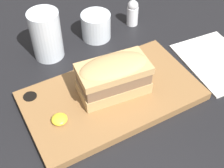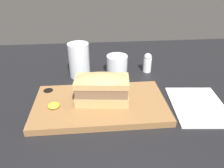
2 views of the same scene
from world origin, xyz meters
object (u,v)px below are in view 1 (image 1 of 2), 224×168
sandwich (114,76)px  salt_shaker (133,12)px  napkin (217,61)px  wine_glass (96,27)px  serving_board (111,96)px  water_glass (47,38)px

sandwich → salt_shaker: size_ratio=2.10×
sandwich → napkin: 27.75cm
wine_glass → napkin: 30.94cm
serving_board → water_glass: water_glass is taller
sandwich → water_glass: bearing=109.5°
sandwich → salt_shaker: (17.58, 20.84, -2.57)cm
serving_board → napkin: serving_board is taller
serving_board → napkin: (27.71, -2.08, -0.73)cm
sandwich → wine_glass: bearing=72.6°
water_glass → salt_shaker: (24.52, 1.24, -1.54)cm
sandwich → napkin: size_ratio=0.74×
water_glass → napkin: water_glass is taller
serving_board → wine_glass: (7.11, 20.83, 2.13)cm
serving_board → water_glass: (-6.21, 20.00, 4.25)cm
wine_glass → napkin: (20.60, -22.91, -2.85)cm
serving_board → wine_glass: wine_glass is taller
sandwich → napkin: (26.98, -2.48, -6.01)cm
serving_board → wine_glass: 22.11cm
water_glass → napkin: (33.92, -22.08, -4.98)cm
wine_glass → serving_board: bearing=-108.9°
wine_glass → salt_shaker: 11.22cm
wine_glass → napkin: size_ratio=0.37×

